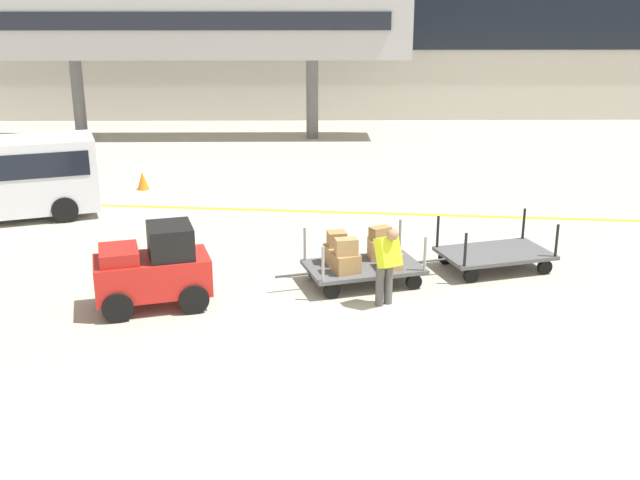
# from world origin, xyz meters

# --- Properties ---
(ground_plane) EXTENTS (120.00, 120.00, 0.00)m
(ground_plane) POSITION_xyz_m (0.00, 0.00, 0.00)
(ground_plane) COLOR #A8A08E
(apron_lead_line) EXTENTS (17.48, 2.35, 0.01)m
(apron_lead_line) POSITION_xyz_m (1.02, 8.29, 0.00)
(apron_lead_line) COLOR yellow
(apron_lead_line) RESTS_ON ground_plane
(terminal_building) EXTENTS (47.09, 2.51, 8.60)m
(terminal_building) POSITION_xyz_m (0.00, 25.98, 4.31)
(terminal_building) COLOR #BCB7AD
(terminal_building) RESTS_ON ground_plane
(jet_bridge) EXTENTS (19.72, 3.00, 5.88)m
(jet_bridge) POSITION_xyz_m (-6.89, 19.99, 4.54)
(jet_bridge) COLOR #B7B7BC
(jet_bridge) RESTS_ON ground_plane
(baggage_tug) EXTENTS (2.32, 1.70, 1.58)m
(baggage_tug) POSITION_xyz_m (-3.36, 1.84, 0.75)
(baggage_tug) COLOR red
(baggage_tug) RESTS_ON ground_plane
(baggage_cart_lead) EXTENTS (3.08, 1.97, 1.10)m
(baggage_cart_lead) POSITION_xyz_m (0.60, 3.00, 0.53)
(baggage_cart_lead) COLOR #4C4C4F
(baggage_cart_lead) RESTS_ON ground_plane
(baggage_cart_middle) EXTENTS (3.08, 1.97, 1.10)m
(baggage_cart_middle) POSITION_xyz_m (3.53, 3.80, 0.35)
(baggage_cart_middle) COLOR #4C4C4F
(baggage_cart_middle) RESTS_ON ground_plane
(baggage_handler) EXTENTS (0.55, 0.56, 1.56)m
(baggage_handler) POSITION_xyz_m (1.00, 1.81, 0.87)
(baggage_handler) COLOR #4C4C4C
(baggage_handler) RESTS_ON ground_plane
(shuttle_van) EXTENTS (5.16, 3.39, 2.10)m
(shuttle_van) POSITION_xyz_m (-8.53, 7.88, 1.23)
(shuttle_van) COLOR silver
(shuttle_van) RESTS_ON ground_plane
(safety_cone_near) EXTENTS (0.36, 0.36, 0.55)m
(safety_cone_near) POSITION_xyz_m (-5.55, 11.05, 0.28)
(safety_cone_near) COLOR orange
(safety_cone_near) RESTS_ON ground_plane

